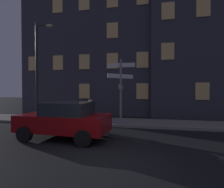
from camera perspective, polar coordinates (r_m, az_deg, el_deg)
The scene contains 7 objects.
ground_plane at distance 5.45m, azimuth -2.32°, elevation -21.30°, with size 80.00×80.00×0.00m, color black.
sidewalk_kerb at distance 11.51m, azimuth 5.69°, elevation -8.85°, with size 40.00×2.59×0.14m, color gray.
signpost at distance 10.46m, azimuth 2.76°, elevation 2.73°, with size 1.62×1.32×3.71m.
street_lamp at distance 13.06m, azimuth -21.94°, elevation 8.77°, with size 1.24×0.28×6.33m.
car_far_oncoming at distance 8.12m, azimuth -14.52°, elevation -7.74°, with size 3.96×2.09×1.57m.
cyclist at distance 9.29m, azimuth -6.51°, elevation -7.05°, with size 1.82×0.36×1.61m.
building_left_block at distance 20.49m, azimuth -3.52°, elevation 16.39°, with size 11.65×10.02×14.87m.
Camera 1 is at (1.25, -4.87, 2.09)m, focal length 29.29 mm.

